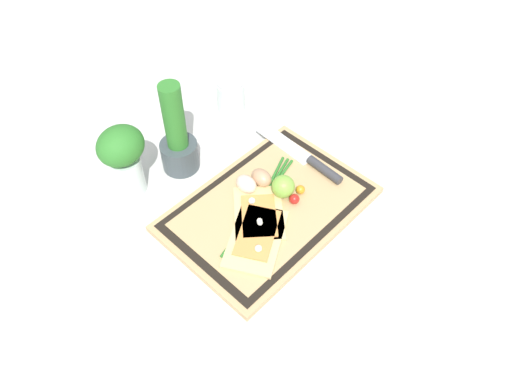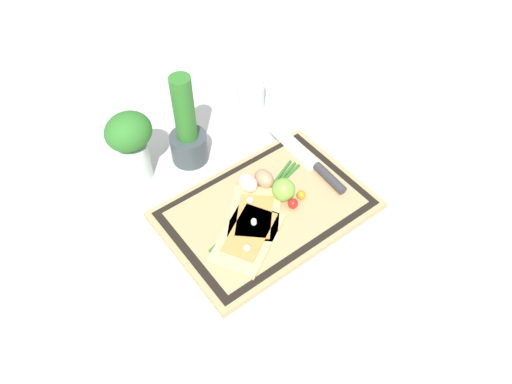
{
  "view_description": "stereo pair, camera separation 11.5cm",
  "coord_description": "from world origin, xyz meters",
  "px_view_note": "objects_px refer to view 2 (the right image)",
  "views": [
    {
      "loc": [
        -0.54,
        -0.48,
        0.92
      ],
      "look_at": [
        0.0,
        0.04,
        0.04
      ],
      "focal_mm": 35.0,
      "sensor_mm": 36.0,
      "label": 1
    },
    {
      "loc": [
        -0.45,
        -0.55,
        0.92
      ],
      "look_at": [
        0.0,
        0.04,
        0.04
      ],
      "focal_mm": 35.0,
      "sensor_mm": 36.0,
      "label": 2
    }
  ],
  "objects_px": {
    "pizza_slice_far": "(255,214)",
    "herb_pot": "(187,133)",
    "cherry_tomato_red": "(293,204)",
    "pizza_slice_near": "(248,237)",
    "egg_pink": "(248,183)",
    "sauce_jar": "(250,95)",
    "knife": "(319,168)",
    "lime": "(283,189)",
    "cherry_tomato_yellow": "(301,195)",
    "egg_brown": "(264,178)",
    "herb_glass": "(131,142)"
  },
  "relations": [
    {
      "from": "herb_pot",
      "to": "cherry_tomato_red",
      "type": "bearing_deg",
      "value": -72.21
    },
    {
      "from": "herb_pot",
      "to": "pizza_slice_far",
      "type": "bearing_deg",
      "value": -87.72
    },
    {
      "from": "egg_pink",
      "to": "herb_pot",
      "type": "distance_m",
      "value": 0.2
    },
    {
      "from": "pizza_slice_near",
      "to": "egg_brown",
      "type": "relative_size",
      "value": 3.83
    },
    {
      "from": "egg_brown",
      "to": "cherry_tomato_yellow",
      "type": "bearing_deg",
      "value": -63.96
    },
    {
      "from": "pizza_slice_near",
      "to": "herb_glass",
      "type": "relative_size",
      "value": 1.1
    },
    {
      "from": "egg_brown",
      "to": "egg_pink",
      "type": "height_order",
      "value": "same"
    },
    {
      "from": "pizza_slice_near",
      "to": "lime",
      "type": "relative_size",
      "value": 3.82
    },
    {
      "from": "cherry_tomato_yellow",
      "to": "sauce_jar",
      "type": "xyz_separation_m",
      "value": [
        0.12,
        0.35,
        0.01
      ]
    },
    {
      "from": "lime",
      "to": "herb_glass",
      "type": "bearing_deg",
      "value": 128.96
    },
    {
      "from": "lime",
      "to": "cherry_tomato_red",
      "type": "distance_m",
      "value": 0.04
    },
    {
      "from": "knife",
      "to": "egg_brown",
      "type": "height_order",
      "value": "egg_brown"
    },
    {
      "from": "pizza_slice_far",
      "to": "sauce_jar",
      "type": "bearing_deg",
      "value": 54.65
    },
    {
      "from": "pizza_slice_near",
      "to": "sauce_jar",
      "type": "bearing_deg",
      "value": 52.53
    },
    {
      "from": "egg_brown",
      "to": "herb_pot",
      "type": "bearing_deg",
      "value": 113.05
    },
    {
      "from": "herb_pot",
      "to": "knife",
      "type": "bearing_deg",
      "value": -48.24
    },
    {
      "from": "pizza_slice_near",
      "to": "herb_glass",
      "type": "bearing_deg",
      "value": 105.81
    },
    {
      "from": "egg_brown",
      "to": "cherry_tomato_yellow",
      "type": "distance_m",
      "value": 0.1
    },
    {
      "from": "egg_brown",
      "to": "sauce_jar",
      "type": "xyz_separation_m",
      "value": [
        0.16,
        0.27,
        0.0
      ]
    },
    {
      "from": "egg_brown",
      "to": "sauce_jar",
      "type": "distance_m",
      "value": 0.31
    },
    {
      "from": "egg_pink",
      "to": "herb_glass",
      "type": "bearing_deg",
      "value": 130.1
    },
    {
      "from": "herb_pot",
      "to": "egg_pink",
      "type": "bearing_deg",
      "value": -76.24
    },
    {
      "from": "egg_pink",
      "to": "cherry_tomato_yellow",
      "type": "bearing_deg",
      "value": -50.48
    },
    {
      "from": "egg_pink",
      "to": "cherry_tomato_yellow",
      "type": "height_order",
      "value": "egg_pink"
    },
    {
      "from": "pizza_slice_near",
      "to": "egg_brown",
      "type": "height_order",
      "value": "egg_brown"
    },
    {
      "from": "egg_pink",
      "to": "lime",
      "type": "xyz_separation_m",
      "value": [
        0.05,
        -0.07,
        0.01
      ]
    },
    {
      "from": "pizza_slice_far",
      "to": "sauce_jar",
      "type": "relative_size",
      "value": 1.99
    },
    {
      "from": "knife",
      "to": "lime",
      "type": "bearing_deg",
      "value": -174.59
    },
    {
      "from": "sauce_jar",
      "to": "herb_glass",
      "type": "relative_size",
      "value": 0.49
    },
    {
      "from": "pizza_slice_near",
      "to": "cherry_tomato_yellow",
      "type": "xyz_separation_m",
      "value": [
        0.17,
        0.02,
        0.01
      ]
    },
    {
      "from": "pizza_slice_near",
      "to": "cherry_tomato_red",
      "type": "relative_size",
      "value": 8.68
    },
    {
      "from": "cherry_tomato_red",
      "to": "cherry_tomato_yellow",
      "type": "height_order",
      "value": "cherry_tomato_red"
    },
    {
      "from": "egg_pink",
      "to": "knife",
      "type": "bearing_deg",
      "value": -18.5
    },
    {
      "from": "egg_brown",
      "to": "lime",
      "type": "height_order",
      "value": "lime"
    },
    {
      "from": "egg_pink",
      "to": "herb_pot",
      "type": "bearing_deg",
      "value": 103.76
    },
    {
      "from": "cherry_tomato_red",
      "to": "pizza_slice_far",
      "type": "bearing_deg",
      "value": 157.89
    },
    {
      "from": "herb_pot",
      "to": "herb_glass",
      "type": "bearing_deg",
      "value": 168.94
    },
    {
      "from": "cherry_tomato_yellow",
      "to": "herb_glass",
      "type": "xyz_separation_m",
      "value": [
        -0.26,
        0.31,
        0.08
      ]
    },
    {
      "from": "pizza_slice_far",
      "to": "cherry_tomato_red",
      "type": "xyz_separation_m",
      "value": [
        0.08,
        -0.03,
        0.01
      ]
    },
    {
      "from": "pizza_slice_near",
      "to": "herb_pot",
      "type": "relative_size",
      "value": 0.84
    },
    {
      "from": "pizza_slice_near",
      "to": "pizza_slice_far",
      "type": "distance_m",
      "value": 0.07
    },
    {
      "from": "egg_brown",
      "to": "cherry_tomato_yellow",
      "type": "height_order",
      "value": "egg_brown"
    },
    {
      "from": "sauce_jar",
      "to": "egg_pink",
      "type": "bearing_deg",
      "value": -127.73
    },
    {
      "from": "pizza_slice_far",
      "to": "herb_pot",
      "type": "xyz_separation_m",
      "value": [
        -0.01,
        0.26,
        0.06
      ]
    },
    {
      "from": "egg_pink",
      "to": "cherry_tomato_yellow",
      "type": "distance_m",
      "value": 0.13
    },
    {
      "from": "egg_brown",
      "to": "herb_glass",
      "type": "relative_size",
      "value": 0.29
    },
    {
      "from": "egg_pink",
      "to": "herb_pot",
      "type": "relative_size",
      "value": 0.22
    },
    {
      "from": "egg_pink",
      "to": "egg_brown",
      "type": "bearing_deg",
      "value": -16.89
    },
    {
      "from": "egg_brown",
      "to": "herb_glass",
      "type": "xyz_separation_m",
      "value": [
        -0.22,
        0.22,
        0.07
      ]
    },
    {
      "from": "egg_brown",
      "to": "herb_glass",
      "type": "bearing_deg",
      "value": 134.14
    }
  ]
}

